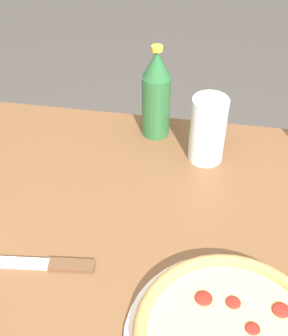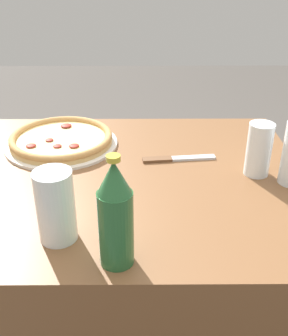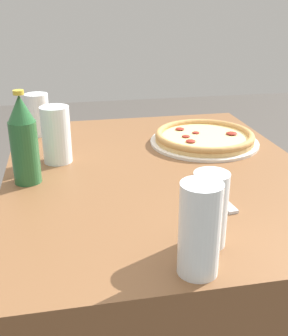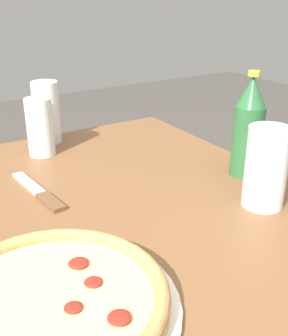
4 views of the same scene
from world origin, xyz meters
name	(u,v)px [view 2 (image 2 of 4)]	position (x,y,z in m)	size (l,w,h in m)	color
table	(120,286)	(0.00, 0.00, 0.39)	(0.98, 0.79, 0.77)	brown
pizza_pepperoni	(61,140)	(-0.17, 0.18, 0.79)	(0.33, 0.33, 0.04)	silver
glass_iced_tea	(56,210)	(-0.10, -0.26, 0.84)	(0.08, 0.08, 0.15)	white
glass_mango_juice	(259,152)	(0.36, 0.01, 0.84)	(0.06, 0.06, 0.14)	white
beer_bottle	(115,215)	(0.02, -0.33, 0.88)	(0.07, 0.07, 0.22)	#286033
knife	(175,159)	(0.16, 0.09, 0.78)	(0.20, 0.04, 0.01)	brown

